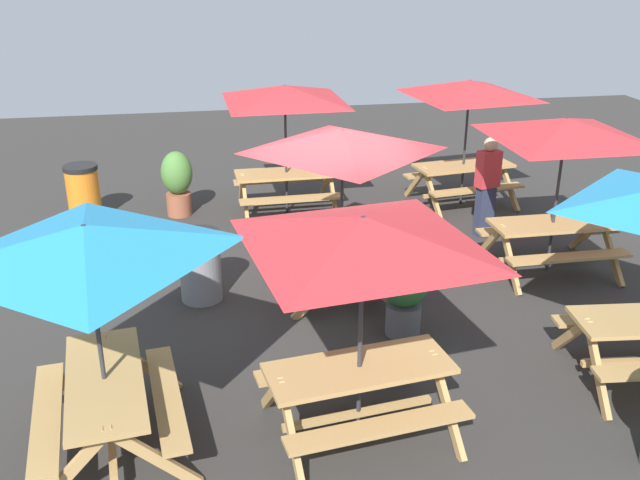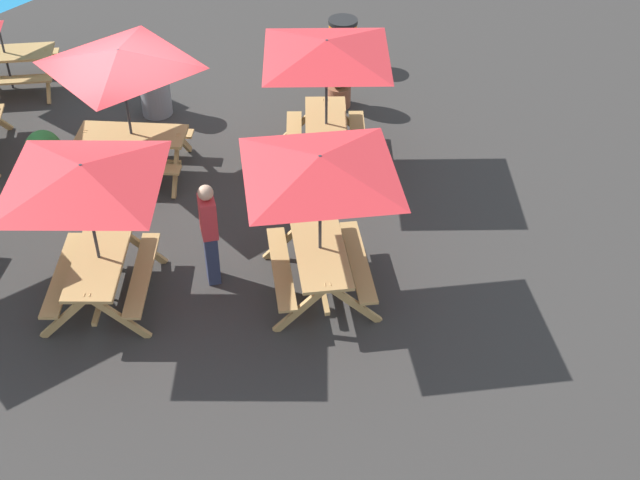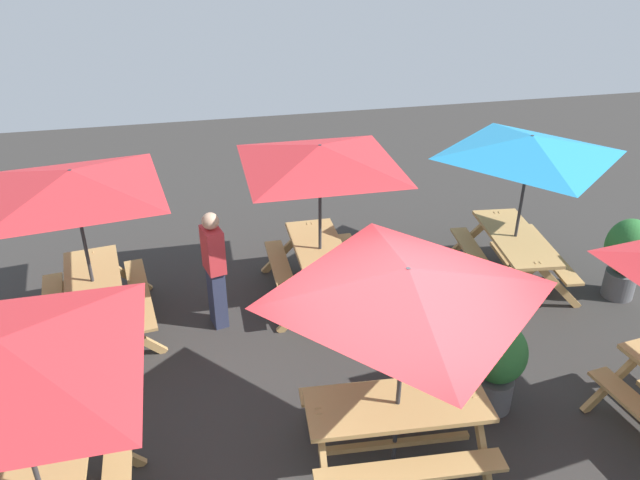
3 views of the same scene
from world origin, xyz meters
TOP-DOWN VIEW (x-y plane):
  - ground_plane at (0.00, 0.00)m, footprint 24.10×24.10m
  - picnic_table_0 at (0.14, -0.07)m, footprint 2.13×2.13m
  - picnic_table_1 at (3.31, 0.02)m, footprint 2.83×2.83m
  - picnic_table_2 at (3.10, 3.07)m, footprint 2.80×2.80m
  - picnic_table_3 at (-0.18, 3.16)m, footprint 2.83×2.83m
  - trash_bin_gray at (-1.79, 0.00)m, footprint 0.59×0.59m
  - trash_bin_orange at (-3.73, 3.49)m, footprint 0.59×0.59m
  - potted_plant_0 at (0.66, -1.40)m, footprint 0.61×0.61m
  - potted_plant_2 at (-2.10, 3.40)m, footprint 0.55×0.55m
  - person_standing at (2.90, 1.51)m, footprint 0.40×0.30m

SIDE VIEW (x-z plane):
  - ground_plane at x=0.00m, z-range 0.00..0.00m
  - trash_bin_gray at x=-1.79m, z-range 0.00..0.98m
  - trash_bin_orange at x=-3.73m, z-range 0.00..0.98m
  - potted_plant_0 at x=0.66m, z-range 0.07..1.18m
  - potted_plant_2 at x=-2.10m, z-range 0.06..1.22m
  - person_standing at x=2.90m, z-range 0.05..1.72m
  - picnic_table_0 at x=0.14m, z-range 0.82..3.16m
  - picnic_table_1 at x=3.31m, z-range 0.82..3.16m
  - picnic_table_2 at x=3.10m, z-range 0.82..3.16m
  - picnic_table_3 at x=-0.18m, z-range 0.82..3.16m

